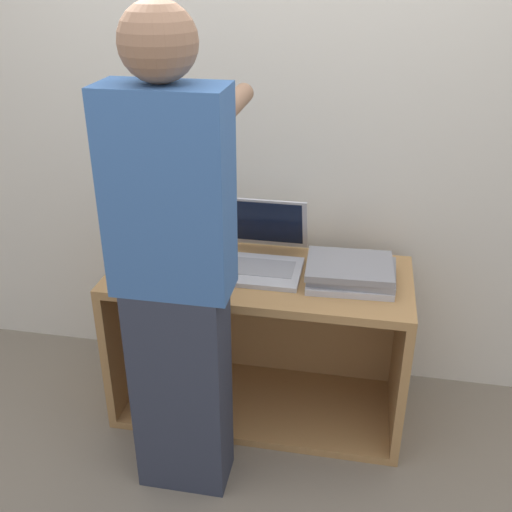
% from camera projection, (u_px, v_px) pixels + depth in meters
% --- Properties ---
extents(ground_plane, '(12.00, 12.00, 0.00)m').
position_uv_depth(ground_plane, '(248.00, 446.00, 2.56)').
color(ground_plane, '#756B5B').
extents(wall_back, '(8.00, 0.05, 2.40)m').
position_uv_depth(wall_back, '(276.00, 131.00, 2.60)').
color(wall_back, beige).
rests_on(wall_back, ground_plane).
extents(cart, '(1.26, 0.55, 0.70)m').
position_uv_depth(cart, '(262.00, 334.00, 2.71)').
color(cart, '#A87A47').
rests_on(cart, ground_plane).
extents(laptop_open, '(0.34, 0.40, 0.27)m').
position_uv_depth(laptop_open, '(262.00, 254.00, 2.52)').
color(laptop_open, '#B7B7BC').
rests_on(laptop_open, cart).
extents(laptop_stack_left, '(0.36, 0.30, 0.11)m').
position_uv_depth(laptop_stack_left, '(173.00, 254.00, 2.52)').
color(laptop_stack_left, slate).
rests_on(laptop_stack_left, cart).
extents(laptop_stack_right, '(0.36, 0.30, 0.08)m').
position_uv_depth(laptop_stack_right, '(350.00, 272.00, 2.41)').
color(laptop_stack_right, '#B7B7BC').
rests_on(laptop_stack_right, cart).
extents(person, '(0.40, 0.54, 1.78)m').
position_uv_depth(person, '(175.00, 276.00, 2.03)').
color(person, '#2D3342').
rests_on(person, ground_plane).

